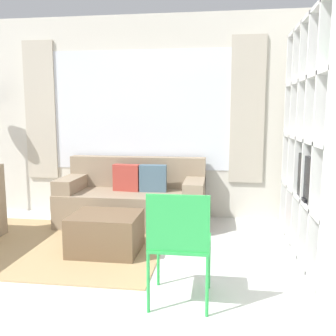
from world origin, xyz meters
TOP-DOWN VIEW (x-y plane):
  - ground_plane at (0.00, 0.00)m, footprint 16.00×16.00m
  - wall_back at (0.00, 2.76)m, footprint 5.76×0.11m
  - area_rug at (-0.71, 1.36)m, footprint 2.43×1.78m
  - shelving_unit at (2.09, 1.49)m, footprint 0.44×1.84m
  - couch_main at (-0.01, 2.30)m, footprint 1.82×0.83m
  - ottoman at (-0.06, 1.25)m, footprint 0.68×0.58m
  - folding_chair at (0.80, 0.29)m, footprint 0.44×0.46m

SIDE VIEW (x-z plane):
  - ground_plane at x=0.00m, z-range 0.00..0.00m
  - area_rug at x=-0.71m, z-range 0.00..0.01m
  - ottoman at x=-0.06m, z-range 0.00..0.40m
  - couch_main at x=-0.01m, z-range -0.11..0.73m
  - folding_chair at x=0.80m, z-range 0.09..0.95m
  - shelving_unit at x=2.09m, z-range 0.00..2.31m
  - wall_back at x=0.00m, z-range 0.01..2.71m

